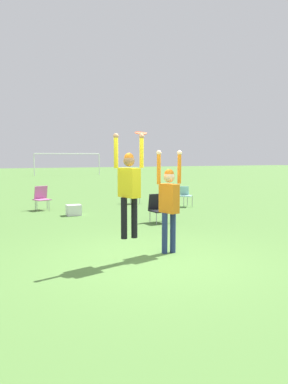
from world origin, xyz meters
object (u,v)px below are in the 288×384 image
Objects in this scene: frisbee at (141,133)px; camping_chair_3 at (185,194)px; person_jumping at (129,184)px; camping_chair_5 at (158,207)px; person_defending at (169,199)px; camping_chair_4 at (41,197)px; cooler_box at (74,210)px; camping_chair_2 at (132,193)px.

camping_chair_3 is (4.66, 6.44, -1.98)m from frisbee.
frisbee reaches higher than person_jumping.
person_defending is at bearing 62.17° from camping_chair_5.
person_defending is at bearing -90.00° from person_jumping.
frisbee is at bearing 75.21° from camping_chair_4.
frisbee reaches higher than camping_chair_5.
camping_chair_4 is (-5.48, 1.30, 0.01)m from camping_chair_3.
cooler_box is at bearing -54.26° from camping_chair_5.
camping_chair_3 is 3.87m from camping_chair_5.
person_jumping is 1.11m from person_defending.
camping_chair_4 is (-0.83, 7.73, -1.98)m from frisbee.
camping_chair_5 is (2.09, 3.54, -2.01)m from frisbee.
person_defending is at bearing 95.31° from camping_chair_3.
frisbee is at bearing 91.58° from camping_chair_3.
frisbee is at bearing 77.67° from camping_chair_2.
person_jumping reaches higher than camping_chair_4.
frisbee is 0.27× the size of camping_chair_4.
frisbee reaches higher than person_defending.
person_defending is 2.39× the size of camping_chair_4.
person_jumping is 0.93× the size of person_defending.
frisbee is 6.36m from cooler_box.
person_defending reaches higher than camping_chair_4.
camping_chair_5 is (-0.96, -4.59, 0.01)m from camping_chair_2.
person_defending reaches higher than camping_chair_5.
person_defending is at bearing 80.44° from camping_chair_4.
cooler_box is (-0.01, 5.93, -2.30)m from frisbee.
camping_chair_2 is at bearing -107.39° from camping_chair_5.
cooler_box is (-2.10, 2.39, -0.30)m from camping_chair_5.
frisbee is 4.58m from camping_chair_5.
camping_chair_3 reaches higher than camping_chair_2.
person_defending reaches higher than camping_chair_3.
camping_chair_4 is at bearing 14.11° from camping_chair_2.
cooler_box is at bearing 93.49° from camping_chair_4.
person_jumping is 8.25× the size of frisbee.
camping_chair_3 is 5.63m from camping_chair_4.
frisbee is at bearing -89.90° from cooler_box.
frisbee is 0.30× the size of camping_chair_3.
person_jumping reaches higher than camping_chair_5.
camping_chair_5 is 1.78× the size of cooler_box.
frisbee is 8.19m from camping_chair_3.
camping_chair_3 is at bearing 141.63° from camping_chair_2.
camping_chair_2 is at bearing 35.75° from cooler_box.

